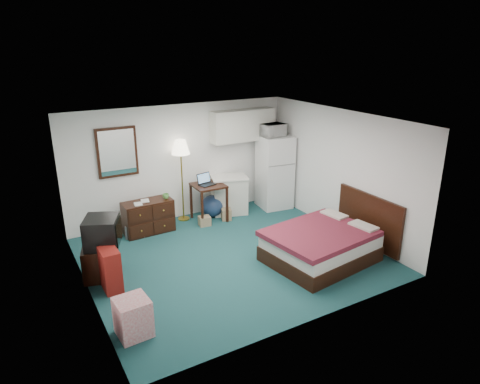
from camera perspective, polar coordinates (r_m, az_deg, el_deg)
floor at (r=7.94m, az=-1.22°, el=-8.55°), size 5.00×4.50×0.01m
ceiling at (r=7.12m, az=-1.37°, el=9.52°), size 5.00×4.50×0.01m
walls at (r=7.44m, az=-1.29°, el=-0.01°), size 5.01×4.51×2.50m
mirror at (r=8.87m, az=-16.07°, el=5.13°), size 0.80×0.06×1.00m
upper_cabinets at (r=9.70m, az=0.34°, el=8.88°), size 1.50×0.35×0.70m
headboard at (r=8.44m, az=16.76°, el=-3.55°), size 0.06×1.56×1.00m
dresser at (r=8.95m, az=-12.13°, el=-3.25°), size 1.01×0.49×0.68m
floor_lamp at (r=9.29m, az=-7.73°, el=1.50°), size 0.39×0.39×1.79m
desk at (r=9.35m, az=-4.17°, el=-1.39°), size 0.65×0.65×0.82m
exercise_ball at (r=9.59m, az=-3.70°, el=-1.87°), size 0.55×0.55×0.50m
kitchen_counter at (r=9.75m, az=-1.44°, el=-0.42°), size 0.90×0.78×0.83m
fridge at (r=10.02m, az=4.63°, el=2.71°), size 0.78×0.78×1.70m
bed at (r=7.81m, az=10.69°, el=-7.05°), size 1.96×1.62×0.58m
tv_stand at (r=7.56m, az=-18.03°, el=-8.74°), size 0.70×0.73×0.55m
suitcase at (r=7.10m, az=-16.88°, el=-9.90°), size 0.27×0.43×0.69m
retail_box at (r=6.08m, az=-14.07°, el=-15.89°), size 0.45×0.45×0.53m
file_bin at (r=8.92m, az=-13.83°, el=-4.94°), size 0.44×0.38×0.26m
cardboard_box_a at (r=9.19m, az=-4.74°, el=-3.86°), size 0.26×0.23×0.20m
cardboard_box_b at (r=9.46m, az=-1.84°, el=-2.96°), size 0.28×0.30×0.25m
laptop at (r=9.15m, az=-4.40°, el=1.64°), size 0.39×0.35×0.23m
crt_tv at (r=7.33m, az=-17.93°, el=-5.10°), size 0.72×0.74×0.50m
microwave at (r=9.71m, az=4.47°, el=8.41°), size 0.55×0.34×0.35m
book_a at (r=8.65m, az=-13.97°, el=-1.03°), size 0.16×0.04×0.21m
book_b at (r=8.79m, az=-13.11°, el=-0.63°), size 0.16×0.05×0.21m
mug at (r=8.88m, az=-9.87°, el=-0.48°), size 0.15×0.12×0.13m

